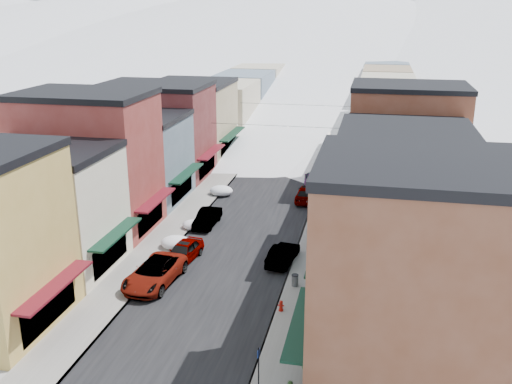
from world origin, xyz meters
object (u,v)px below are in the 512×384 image
at_px(car_silver_sedan, 184,251).
at_px(trash_can, 295,280).
at_px(car_dark_hatch, 207,218).
at_px(fire_hydrant, 281,306).
at_px(car_green_sedan, 283,254).
at_px(streetlamp_near, 323,178).
at_px(car_white_suv, 155,273).

xyz_separation_m(car_silver_sedan, trash_can, (9.33, -2.72, -0.20)).
height_order(car_dark_hatch, fire_hydrant, car_dark_hatch).
bearing_deg(car_green_sedan, trash_can, 119.18).
distance_m(car_silver_sedan, streetlamp_near, 18.69).
relative_size(fire_hydrant, trash_can, 0.85).
xyz_separation_m(fire_hydrant, streetlamp_near, (0.54, 22.41, 2.30)).
bearing_deg(car_silver_sedan, car_white_suv, -93.12).
bearing_deg(trash_can, car_green_sedan, 111.31).
xyz_separation_m(fire_hydrant, trash_can, (0.39, 3.70, 0.11)).
height_order(car_dark_hatch, trash_can, car_dark_hatch).
distance_m(car_white_suv, streetlamp_near, 22.76).
xyz_separation_m(car_silver_sedan, car_dark_hatch, (-0.34, 7.71, -0.04)).
height_order(car_silver_sedan, streetlamp_near, streetlamp_near).
bearing_deg(car_dark_hatch, fire_hydrant, -55.36).
distance_m(car_silver_sedan, car_dark_hatch, 7.72).
distance_m(fire_hydrant, trash_can, 3.72).
bearing_deg(trash_can, fire_hydrant, -96.09).
xyz_separation_m(car_dark_hatch, trash_can, (9.66, -10.44, -0.16)).
bearing_deg(car_green_sedan, streetlamp_near, -88.59).
xyz_separation_m(car_dark_hatch, streetlamp_near, (9.81, 8.27, 2.04)).
xyz_separation_m(car_silver_sedan, fire_hydrant, (8.93, -6.42, -0.31)).
bearing_deg(streetlamp_near, car_silver_sedan, -120.66).
bearing_deg(car_white_suv, streetlamp_near, 68.20).
relative_size(car_dark_hatch, trash_can, 5.26).
relative_size(fire_hydrant, streetlamp_near, 0.18).
bearing_deg(streetlamp_near, car_green_sedan, -96.46).
bearing_deg(streetlamp_near, car_white_suv, -116.85).
bearing_deg(fire_hydrant, car_white_suv, 167.37).
distance_m(car_white_suv, car_green_sedan, 10.15).
bearing_deg(trash_can, car_white_suv, -171.42).
bearing_deg(trash_can, car_silver_sedan, 163.72).
relative_size(car_silver_sedan, fire_hydrant, 6.37).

